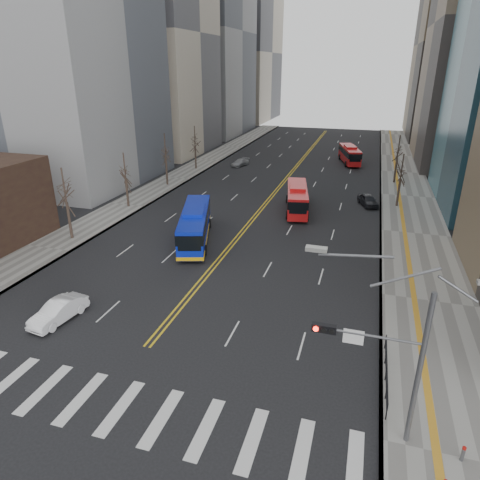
# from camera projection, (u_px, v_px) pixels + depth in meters

# --- Properties ---
(ground) EXTENTS (220.00, 220.00, 0.00)m
(ground) POSITION_uv_depth(u_px,v_px,m) (101.00, 403.00, 22.44)
(ground) COLOR black
(sidewalk_right) EXTENTS (7.00, 130.00, 0.15)m
(sidewalk_right) POSITION_uv_depth(u_px,v_px,m) (407.00, 196.00, 57.53)
(sidewalk_right) COLOR slate
(sidewalk_right) RESTS_ON ground
(sidewalk_left) EXTENTS (5.00, 130.00, 0.15)m
(sidewalk_left) POSITION_uv_depth(u_px,v_px,m) (176.00, 178.00, 66.69)
(sidewalk_left) COLOR slate
(sidewalk_left) RESTS_ON ground
(crosswalk) EXTENTS (26.70, 4.00, 0.01)m
(crosswalk) POSITION_uv_depth(u_px,v_px,m) (101.00, 403.00, 22.44)
(crosswalk) COLOR silver
(crosswalk) RESTS_ON ground
(centerline) EXTENTS (0.55, 100.00, 0.01)m
(centerline) POSITION_uv_depth(u_px,v_px,m) (292.00, 172.00, 71.13)
(centerline) COLOR gold
(centerline) RESTS_ON ground
(office_towers) EXTENTS (83.00, 134.00, 58.00)m
(office_towers) POSITION_uv_depth(u_px,v_px,m) (313.00, 18.00, 73.98)
(office_towers) COLOR gray
(office_towers) RESTS_ON ground
(signal_mast) EXTENTS (5.37, 0.37, 9.39)m
(signal_mast) POSITION_uv_depth(u_px,v_px,m) (387.00, 351.00, 18.66)
(signal_mast) COLOR slate
(signal_mast) RESTS_ON ground
(pedestrian_railing) EXTENTS (0.06, 6.06, 1.02)m
(pedestrian_railing) POSITION_uv_depth(u_px,v_px,m) (386.00, 370.00, 23.59)
(pedestrian_railing) COLOR black
(pedestrian_railing) RESTS_ON sidewalk_right
(bollards) EXTENTS (2.87, 3.17, 0.78)m
(bollards) POSITION_uv_depth(u_px,v_px,m) (437.00, 479.00, 17.70)
(bollards) COLOR slate
(bollards) RESTS_ON sidewalk_right
(street_trees) EXTENTS (35.20, 47.20, 7.60)m
(street_trees) POSITION_uv_depth(u_px,v_px,m) (207.00, 165.00, 53.11)
(street_trees) COLOR #31241E
(street_trees) RESTS_ON ground
(blue_bus) EXTENTS (5.86, 11.77, 3.38)m
(blue_bus) POSITION_uv_depth(u_px,v_px,m) (195.00, 224.00, 42.61)
(blue_bus) COLOR #0C20B5
(blue_bus) RESTS_ON ground
(red_bus_near) EXTENTS (4.19, 10.25, 3.20)m
(red_bus_near) POSITION_uv_depth(u_px,v_px,m) (297.00, 197.00, 51.34)
(red_bus_near) COLOR red
(red_bus_near) RESTS_ON ground
(red_bus_far) EXTENTS (4.64, 10.06, 3.14)m
(red_bus_far) POSITION_uv_depth(u_px,v_px,m) (350.00, 153.00, 76.61)
(red_bus_far) COLOR red
(red_bus_far) RESTS_ON ground
(car_white) EXTENTS (2.12, 4.55, 1.44)m
(car_white) POSITION_uv_depth(u_px,v_px,m) (58.00, 311.00, 29.43)
(car_white) COLOR white
(car_white) RESTS_ON ground
(car_dark_mid) EXTENTS (3.07, 4.48, 1.42)m
(car_dark_mid) POSITION_uv_depth(u_px,v_px,m) (368.00, 200.00, 53.67)
(car_dark_mid) COLOR black
(car_dark_mid) RESTS_ON ground
(car_silver) EXTENTS (2.74, 4.40, 1.19)m
(car_silver) POSITION_uv_depth(u_px,v_px,m) (240.00, 162.00, 75.01)
(car_silver) COLOR #A4A5A9
(car_silver) RESTS_ON ground
(car_dark_far) EXTENTS (3.34, 4.39, 1.11)m
(car_dark_far) POSITION_uv_depth(u_px,v_px,m) (350.00, 148.00, 88.62)
(car_dark_far) COLOR black
(car_dark_far) RESTS_ON ground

